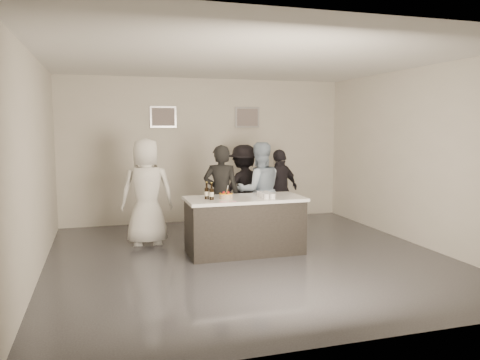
% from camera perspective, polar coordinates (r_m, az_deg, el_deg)
% --- Properties ---
extents(floor, '(6.00, 6.00, 0.00)m').
position_cam_1_polar(floor, '(7.33, 1.14, -9.41)').
color(floor, '#3D3D42').
rests_on(floor, ground).
extents(ceiling, '(6.00, 6.00, 0.00)m').
position_cam_1_polar(ceiling, '(7.10, 1.19, 14.52)').
color(ceiling, white).
extents(wall_back, '(6.00, 0.04, 3.00)m').
position_cam_1_polar(wall_back, '(9.95, -4.14, 3.62)').
color(wall_back, silver).
rests_on(wall_back, ground).
extents(wall_front, '(6.00, 0.04, 3.00)m').
position_cam_1_polar(wall_front, '(4.31, 13.45, -0.59)').
color(wall_front, silver).
rests_on(wall_front, ground).
extents(wall_left, '(0.04, 6.00, 3.00)m').
position_cam_1_polar(wall_left, '(6.77, -23.78, 1.62)').
color(wall_left, silver).
rests_on(wall_left, ground).
extents(wall_right, '(0.04, 6.00, 3.00)m').
position_cam_1_polar(wall_right, '(8.47, 20.89, 2.65)').
color(wall_right, silver).
rests_on(wall_right, ground).
extents(picture_left, '(0.54, 0.04, 0.44)m').
position_cam_1_polar(picture_left, '(9.75, -9.35, 7.60)').
color(picture_left, '#B2B2B7').
rests_on(picture_left, wall_back).
extents(picture_right, '(0.54, 0.04, 0.44)m').
position_cam_1_polar(picture_right, '(10.14, 0.88, 7.65)').
color(picture_right, '#B2B2B7').
rests_on(picture_right, wall_back).
extents(bar_counter, '(1.86, 0.86, 0.90)m').
position_cam_1_polar(bar_counter, '(7.47, 0.57, -5.54)').
color(bar_counter, white).
rests_on(bar_counter, ground).
extents(cake, '(0.21, 0.21, 0.07)m').
position_cam_1_polar(cake, '(7.29, -1.73, -1.95)').
color(cake, '#FFA51A').
rests_on(cake, bar_counter).
extents(beer_bottle_a, '(0.07, 0.07, 0.26)m').
position_cam_1_polar(beer_bottle_a, '(7.21, -4.09, -1.31)').
color(beer_bottle_a, black).
rests_on(beer_bottle_a, bar_counter).
extents(beer_bottle_b, '(0.07, 0.07, 0.26)m').
position_cam_1_polar(beer_bottle_b, '(7.14, -3.49, -1.39)').
color(beer_bottle_b, black).
rests_on(beer_bottle_b, bar_counter).
extents(tumbler_cluster, '(0.19, 0.40, 0.08)m').
position_cam_1_polar(tumbler_cluster, '(7.40, 3.19, -1.81)').
color(tumbler_cluster, orange).
rests_on(tumbler_cluster, bar_counter).
extents(candles, '(0.24, 0.08, 0.01)m').
position_cam_1_polar(candles, '(6.98, -1.50, -2.61)').
color(candles, pink).
rests_on(candles, bar_counter).
extents(person_main_black, '(0.73, 0.62, 1.70)m').
position_cam_1_polar(person_main_black, '(8.02, -2.29, -1.77)').
color(person_main_black, black).
rests_on(person_main_black, ground).
extents(person_main_blue, '(0.87, 0.69, 1.74)m').
position_cam_1_polar(person_main_blue, '(8.36, 2.37, -1.32)').
color(person_main_blue, '#98AEC7').
rests_on(person_main_blue, ground).
extents(person_guest_left, '(0.93, 0.65, 1.82)m').
position_cam_1_polar(person_guest_left, '(8.08, -11.30, -1.42)').
color(person_guest_left, white).
rests_on(person_guest_left, ground).
extents(person_guest_right, '(1.00, 0.75, 1.57)m').
position_cam_1_polar(person_guest_right, '(9.11, 4.91, -1.19)').
color(person_guest_right, black).
rests_on(person_guest_right, ground).
extents(person_guest_back, '(1.18, 0.83, 1.66)m').
position_cam_1_polar(person_guest_back, '(8.99, 0.48, -0.98)').
color(person_guest_back, black).
rests_on(person_guest_back, ground).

